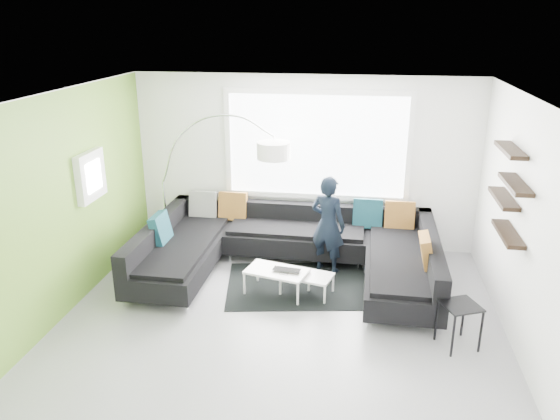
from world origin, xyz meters
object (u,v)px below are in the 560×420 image
object	(u,v)px
coffee_table	(292,282)
arc_lamp	(163,182)
side_table	(458,325)
sectional_sofa	(289,254)
person	(328,225)
laptop	(285,272)

from	to	relation	value
coffee_table	arc_lamp	world-z (taller)	arc_lamp
arc_lamp	side_table	size ratio (longest dim) A/B	4.20
sectional_sofa	coffee_table	world-z (taller)	sectional_sofa
side_table	person	xyz separation A→B (m)	(-1.64, 1.79, 0.47)
arc_lamp	person	distance (m)	2.73
arc_lamp	side_table	world-z (taller)	arc_lamp
sectional_sofa	person	xyz separation A→B (m)	(0.53, 0.36, 0.34)
side_table	arc_lamp	bearing A→B (deg)	152.71
sectional_sofa	laptop	world-z (taller)	sectional_sofa
side_table	laptop	world-z (taller)	side_table
coffee_table	arc_lamp	bearing A→B (deg)	165.00
arc_lamp	side_table	xyz separation A→B (m)	(4.31, -2.22, -0.87)
side_table	laptop	distance (m)	2.32
laptop	arc_lamp	bearing A→B (deg)	156.43
sectional_sofa	coffee_table	xyz separation A→B (m)	(0.10, -0.45, -0.22)
coffee_table	laptop	distance (m)	0.22
sectional_sofa	coffee_table	distance (m)	0.51
sectional_sofa	person	world-z (taller)	person
arc_lamp	laptop	world-z (taller)	arc_lamp
person	sectional_sofa	bearing A→B (deg)	56.75
sectional_sofa	coffee_table	size ratio (longest dim) A/B	3.93
arc_lamp	person	size ratio (longest dim) A/B	1.54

